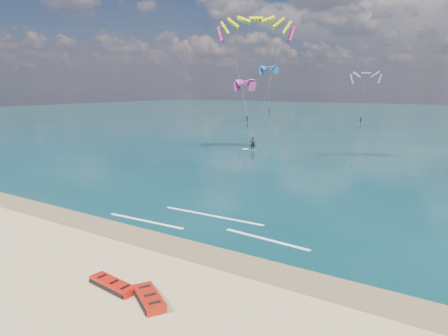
# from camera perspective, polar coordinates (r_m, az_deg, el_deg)

# --- Properties ---
(ground) EXTENTS (320.00, 320.00, 0.00)m
(ground) POSITION_cam_1_polar(r_m,az_deg,el_deg) (54.70, 18.20, 2.21)
(ground) COLOR tan
(ground) RESTS_ON ground
(wet_sand_strip) EXTENTS (320.00, 2.40, 0.01)m
(wet_sand_strip) POSITION_cam_1_polar(r_m,az_deg,el_deg) (21.92, -7.50, -10.77)
(wet_sand_strip) COLOR brown
(wet_sand_strip) RESTS_ON ground
(sea) EXTENTS (320.00, 200.00, 0.04)m
(sea) POSITION_cam_1_polar(r_m,az_deg,el_deg) (117.48, 26.15, 6.29)
(sea) COLOR #092E32
(sea) RESTS_ON ground
(packed_kite_left) EXTENTS (2.64, 1.23, 0.36)m
(packed_kite_left) POSITION_cam_1_polar(r_m,az_deg,el_deg) (18.07, -15.63, -16.19)
(packed_kite_left) COLOR red
(packed_kite_left) RESTS_ON ground
(packed_kite_mid) EXTENTS (2.54, 2.13, 0.41)m
(packed_kite_mid) POSITION_cam_1_polar(r_m,az_deg,el_deg) (16.74, -10.62, -18.33)
(packed_kite_mid) COLOR #B51D0C
(packed_kite_mid) RESTS_ON ground
(kitesurfer_main) EXTENTS (11.05, 10.42, 17.01)m
(kitesurfer_main) POSITION_cam_1_polar(r_m,az_deg,el_deg) (48.58, 4.33, 11.83)
(kitesurfer_main) COLOR #9FCB17
(kitesurfer_main) RESTS_ON sea
(shoreline_foam) EXTENTS (13.28, 3.63, 0.01)m
(shoreline_foam) POSITION_cam_1_polar(r_m,az_deg,el_deg) (24.79, -2.77, -7.90)
(shoreline_foam) COLOR white
(shoreline_foam) RESTS_ON ground
(distant_kites) EXTENTS (79.99, 34.52, 14.25)m
(distant_kites) POSITION_cam_1_polar(r_m,az_deg,el_deg) (95.61, 19.43, 9.27)
(distant_kites) COLOR #2B6DBC
(distant_kites) RESTS_ON ground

